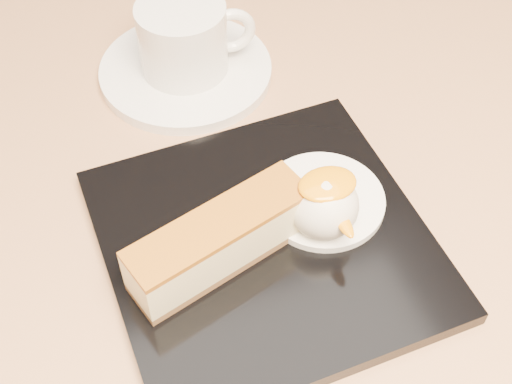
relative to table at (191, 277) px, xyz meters
name	(u,v)px	position (x,y,z in m)	size (l,w,h in m)	color
table	(191,277)	(0.00, 0.00, 0.00)	(0.80, 0.80, 0.72)	black
dessert_plate	(266,243)	(0.04, -0.10, 0.16)	(0.22, 0.22, 0.01)	black
cheesecake	(220,240)	(0.00, -0.10, 0.19)	(0.13, 0.07, 0.04)	brown
cream_smear	(323,200)	(0.09, -0.08, 0.17)	(0.09, 0.09, 0.01)	white
ice_cream_scoop	(324,206)	(0.08, -0.10, 0.19)	(0.05, 0.05, 0.05)	white
mango_sauce	(327,184)	(0.08, -0.10, 0.21)	(0.04, 0.03, 0.01)	orange
mint_sprig	(273,184)	(0.06, -0.06, 0.17)	(0.03, 0.02, 0.00)	#2D8C32
saucer	(186,71)	(0.04, 0.10, 0.16)	(0.15, 0.15, 0.01)	white
coffee_cup	(185,37)	(0.04, 0.10, 0.20)	(0.10, 0.08, 0.06)	white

